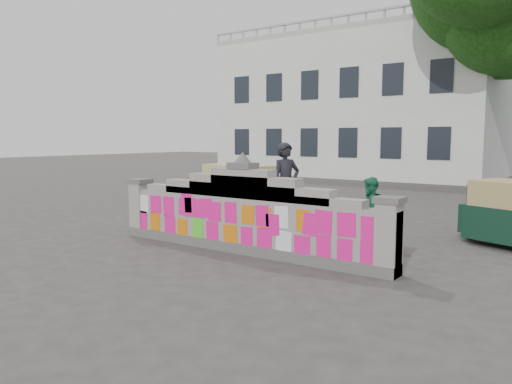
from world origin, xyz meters
TOP-DOWN VIEW (x-y plane):
  - ground at (0.00, 0.00)m, footprint 100.00×100.00m
  - parapet_wall at (-0.00, -0.01)m, footprint 6.48×0.44m
  - building at (-7.00, 21.98)m, footprint 16.00×10.00m
  - cyclist_bike at (-0.17, 1.87)m, footprint 2.28×1.58m
  - cyclist_rider at (-0.17, 1.87)m, footprint 0.71×0.83m
  - pedestrian at (1.78, 2.16)m, footprint 0.84×0.89m
  - rickshaw_left at (-2.87, 3.69)m, footprint 2.78×1.79m

SIDE VIEW (x-z plane):
  - ground at x=0.00m, z-range 0.00..0.00m
  - cyclist_bike at x=-0.17m, z-range 0.00..1.14m
  - pedestrian at x=1.78m, z-range 0.00..1.46m
  - parapet_wall at x=0.00m, z-range -0.26..1.75m
  - rickshaw_left at x=-2.87m, z-range 0.03..1.52m
  - cyclist_rider at x=-0.17m, z-range 0.00..1.93m
  - building at x=-7.00m, z-range -0.44..8.46m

